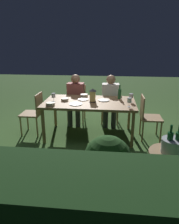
{
  "coord_description": "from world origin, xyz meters",
  "views": [
    {
      "loc": [
        -0.43,
        4.04,
        1.87
      ],
      "look_at": [
        0.0,
        0.0,
        0.51
      ],
      "focal_mm": 34.25,
      "sensor_mm": 36.0,
      "label": 1
    }
  ],
  "objects_px": {
    "bowl_bread": "(50,104)",
    "bowl_salad": "(84,95)",
    "plate_a": "(83,99)",
    "ice_bucket": "(173,145)",
    "plate_b": "(104,100)",
    "wine_glass_b": "(131,96)",
    "dining_table": "(89,104)",
    "green_bottle_on_table": "(120,94)",
    "plate_c": "(76,104)",
    "wine_glass_c": "(53,96)",
    "potted_plant_corner": "(107,162)",
    "wine_glass_a": "(129,101)",
    "bowl_olives": "(65,99)",
    "person_in_cream": "(110,98)",
    "chair_side_left_b": "(77,101)",
    "person_in_rust": "(75,97)",
    "lantern_centerpiece": "(93,94)",
    "side_table": "(170,170)",
    "chair_head_far": "(34,111)",
    "chair_head_near": "(148,115)",
    "chair_side_left_a": "(110,102)"
  },
  "relations": [
    {
      "from": "chair_side_left_a",
      "to": "plate_b",
      "type": "height_order",
      "value": "chair_side_left_a"
    },
    {
      "from": "plate_c",
      "to": "person_in_cream",
      "type": "bearing_deg",
      "value": -124.37
    },
    {
      "from": "person_in_rust",
      "to": "ice_bucket",
      "type": "height_order",
      "value": "person_in_rust"
    },
    {
      "from": "bowl_bread",
      "to": "bowl_salad",
      "type": "xyz_separation_m",
      "value": [
        -0.54,
        -0.7,
        0.0
      ]
    },
    {
      "from": "wine_glass_a",
      "to": "bowl_olives",
      "type": "bearing_deg",
      "value": -13.46
    },
    {
      "from": "chair_side_left_a",
      "to": "bowl_salad",
      "type": "relative_size",
      "value": 5.46
    },
    {
      "from": "plate_b",
      "to": "wine_glass_b",
      "type": "bearing_deg",
      "value": 174.68
    },
    {
      "from": "wine_glass_c",
      "to": "plate_c",
      "type": "distance_m",
      "value": 0.5
    },
    {
      "from": "green_bottle_on_table",
      "to": "wine_glass_c",
      "type": "bearing_deg",
      "value": 15.61
    },
    {
      "from": "chair_head_near",
      "to": "person_in_cream",
      "type": "relative_size",
      "value": 0.76
    },
    {
      "from": "chair_head_near",
      "to": "plate_c",
      "type": "distance_m",
      "value": 1.43
    },
    {
      "from": "wine_glass_c",
      "to": "person_in_cream",
      "type": "bearing_deg",
      "value": -144.56
    },
    {
      "from": "wine_glass_a",
      "to": "green_bottle_on_table",
      "type": "bearing_deg",
      "value": -74.56
    },
    {
      "from": "chair_head_near",
      "to": "green_bottle_on_table",
      "type": "xyz_separation_m",
      "value": [
        0.55,
        -0.28,
        0.36
      ]
    },
    {
      "from": "person_in_rust",
      "to": "chair_head_far",
      "type": "bearing_deg",
      "value": 43.39
    },
    {
      "from": "wine_glass_c",
      "to": "potted_plant_corner",
      "type": "relative_size",
      "value": 0.2
    },
    {
      "from": "chair_head_far",
      "to": "person_in_cream",
      "type": "height_order",
      "value": "person_in_cream"
    },
    {
      "from": "wine_glass_a",
      "to": "potted_plant_corner",
      "type": "bearing_deg",
      "value": 77.29
    },
    {
      "from": "dining_table",
      "to": "person_in_rust",
      "type": "relative_size",
      "value": 1.56
    },
    {
      "from": "plate_b",
      "to": "side_table",
      "type": "height_order",
      "value": "plate_b"
    },
    {
      "from": "green_bottle_on_table",
      "to": "lantern_centerpiece",
      "type": "bearing_deg",
      "value": 29.6
    },
    {
      "from": "green_bottle_on_table",
      "to": "plate_b",
      "type": "distance_m",
      "value": 0.38
    },
    {
      "from": "wine_glass_b",
      "to": "plate_c",
      "type": "distance_m",
      "value": 1.08
    },
    {
      "from": "green_bottle_on_table",
      "to": "bowl_salad",
      "type": "height_order",
      "value": "green_bottle_on_table"
    },
    {
      "from": "person_in_cream",
      "to": "chair_head_near",
      "type": "bearing_deg",
      "value": 136.61
    },
    {
      "from": "chair_head_near",
      "to": "ice_bucket",
      "type": "bearing_deg",
      "value": 89.65
    },
    {
      "from": "dining_table",
      "to": "side_table",
      "type": "distance_m",
      "value": 2.14
    },
    {
      "from": "dining_table",
      "to": "wine_glass_c",
      "type": "distance_m",
      "value": 0.72
    },
    {
      "from": "person_in_cream",
      "to": "bowl_salad",
      "type": "bearing_deg",
      "value": 32.63
    },
    {
      "from": "plate_c",
      "to": "bowl_olives",
      "type": "distance_m",
      "value": 0.35
    },
    {
      "from": "plate_a",
      "to": "bowl_salad",
      "type": "relative_size",
      "value": 1.37
    },
    {
      "from": "wine_glass_b",
      "to": "potted_plant_corner",
      "type": "distance_m",
      "value": 1.95
    },
    {
      "from": "person_in_cream",
      "to": "bowl_olives",
      "type": "bearing_deg",
      "value": 37.87
    },
    {
      "from": "dining_table",
      "to": "ice_bucket",
      "type": "relative_size",
      "value": 5.23
    },
    {
      "from": "chair_side_left_b",
      "to": "person_in_cream",
      "type": "bearing_deg",
      "value": 166.4
    },
    {
      "from": "dining_table",
      "to": "plate_a",
      "type": "height_order",
      "value": "plate_a"
    },
    {
      "from": "plate_c",
      "to": "bowl_bread",
      "type": "relative_size",
      "value": 1.48
    },
    {
      "from": "person_in_cream",
      "to": "plate_a",
      "type": "height_order",
      "value": "person_in_cream"
    },
    {
      "from": "chair_head_far",
      "to": "bowl_bread",
      "type": "relative_size",
      "value": 5.26
    },
    {
      "from": "plate_a",
      "to": "bowl_salad",
      "type": "xyz_separation_m",
      "value": [
        0.01,
        -0.24,
        0.02
      ]
    },
    {
      "from": "green_bottle_on_table",
      "to": "plate_c",
      "type": "relative_size",
      "value": 1.18
    },
    {
      "from": "person_in_rust",
      "to": "person_in_cream",
      "type": "distance_m",
      "value": 0.81
    },
    {
      "from": "chair_side_left_a",
      "to": "ice_bucket",
      "type": "bearing_deg",
      "value": 105.19
    },
    {
      "from": "potted_plant_corner",
      "to": "wine_glass_a",
      "type": "bearing_deg",
      "value": -102.71
    },
    {
      "from": "plate_a",
      "to": "ice_bucket",
      "type": "distance_m",
      "value": 2.29
    },
    {
      "from": "ice_bucket",
      "to": "bowl_salad",
      "type": "bearing_deg",
      "value": -58.97
    },
    {
      "from": "person_in_rust",
      "to": "lantern_centerpiece",
      "type": "distance_m",
      "value": 0.9
    },
    {
      "from": "ice_bucket",
      "to": "dining_table",
      "type": "bearing_deg",
      "value": -57.69
    },
    {
      "from": "dining_table",
      "to": "bowl_bread",
      "type": "height_order",
      "value": "bowl_bread"
    },
    {
      "from": "chair_head_far",
      "to": "bowl_salad",
      "type": "relative_size",
      "value": 5.46
    }
  ]
}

